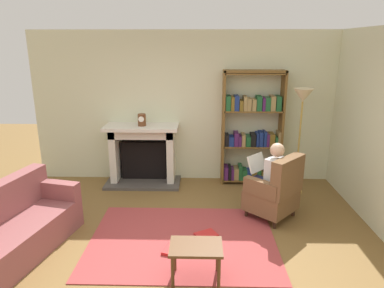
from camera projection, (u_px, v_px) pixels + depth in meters
name	position (u px, v px, depth m)	size (l,w,h in m)	color
ground	(181.00, 254.00, 4.26)	(14.00, 14.00, 0.00)	brown
back_wall	(188.00, 107.00, 6.33)	(5.60, 0.10, 2.70)	beige
side_wall_right	(369.00, 124.00, 5.02)	(0.10, 5.20, 2.70)	beige
area_rug	(183.00, 240.00, 4.55)	(2.40, 1.80, 0.01)	#A33C3C
fireplace	(143.00, 152.00, 6.32)	(1.33, 0.64, 1.09)	#4C4742
mantel_clock	(142.00, 120.00, 6.06)	(0.14, 0.14, 0.21)	brown
bookshelf	(252.00, 131.00, 6.20)	(1.07, 0.32, 2.04)	brown
armchair_reading	(275.00, 191.00, 5.02)	(0.89, 0.89, 0.97)	#331E14
seated_reader	(269.00, 176.00, 5.05)	(0.59, 0.58, 1.14)	silver
sofa_floral	(13.00, 229.00, 4.19)	(1.09, 1.82, 0.85)	#8E4E4F
side_table	(196.00, 251.00, 3.69)	(0.56, 0.39, 0.42)	brown
scattered_books	(190.00, 244.00, 4.41)	(0.72, 0.66, 0.04)	#334CA5
floor_lamp	(302.00, 105.00, 5.62)	(0.32, 0.32, 1.78)	#B7933F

